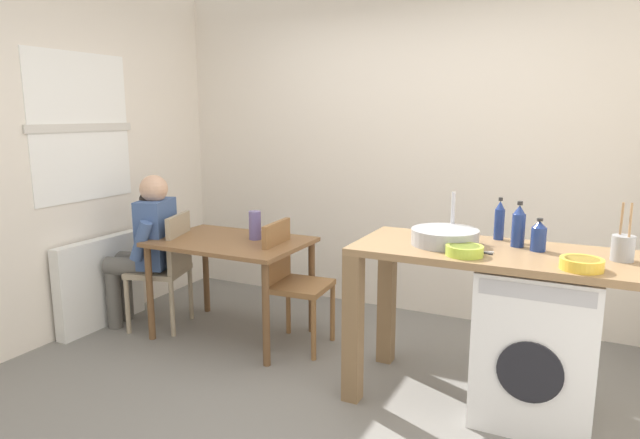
# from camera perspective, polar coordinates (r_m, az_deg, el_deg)

# --- Properties ---
(ground_plane) EXTENTS (5.46, 5.46, 0.00)m
(ground_plane) POSITION_cam_1_polar(r_m,az_deg,el_deg) (3.43, -0.76, -18.00)
(ground_plane) COLOR slate
(wall_back) EXTENTS (4.60, 0.10, 2.70)m
(wall_back) POSITION_cam_1_polar(r_m,az_deg,el_deg) (4.64, 9.13, 6.98)
(wall_back) COLOR silver
(wall_back) RESTS_ON ground_plane
(wall_window_side) EXTENTS (0.12, 3.80, 2.70)m
(wall_window_side) POSITION_cam_1_polar(r_m,az_deg,el_deg) (4.43, -26.56, 5.83)
(wall_window_side) COLOR silver
(wall_window_side) RESTS_ON ground_plane
(radiator) EXTENTS (0.10, 0.80, 0.70)m
(radiator) POSITION_cam_1_polar(r_m,az_deg,el_deg) (4.69, -21.67, -6.06)
(radiator) COLOR white
(radiator) RESTS_ON ground_plane
(dining_table) EXTENTS (1.10, 0.76, 0.74)m
(dining_table) POSITION_cam_1_polar(r_m,az_deg,el_deg) (4.14, -9.15, -3.40)
(dining_table) COLOR brown
(dining_table) RESTS_ON ground_plane
(chair_person_seat) EXTENTS (0.50, 0.50, 0.90)m
(chair_person_seat) POSITION_cam_1_polar(r_m,az_deg,el_deg) (4.45, -15.48, -4.46)
(chair_person_seat) COLOR gray
(chair_person_seat) RESTS_ON ground_plane
(chair_opposite) EXTENTS (0.43, 0.43, 0.90)m
(chair_opposite) POSITION_cam_1_polar(r_m,az_deg,el_deg) (3.97, -3.07, -5.94)
(chair_opposite) COLOR olive
(chair_opposite) RESTS_ON ground_plane
(seated_person) EXTENTS (0.56, 0.54, 1.20)m
(seated_person) POSITION_cam_1_polar(r_m,az_deg,el_deg) (4.48, -17.46, -2.31)
(seated_person) COLOR #595651
(seated_person) RESTS_ON ground_plane
(kitchen_counter) EXTENTS (1.50, 0.68, 0.92)m
(kitchen_counter) POSITION_cam_1_polar(r_m,az_deg,el_deg) (3.26, 13.47, -5.33)
(kitchen_counter) COLOR olive
(kitchen_counter) RESTS_ON ground_plane
(washing_machine) EXTENTS (0.60, 0.61, 0.86)m
(washing_machine) POSITION_cam_1_polar(r_m,az_deg,el_deg) (3.30, 21.38, -11.67)
(washing_machine) COLOR white
(washing_machine) RESTS_ON ground_plane
(sink_basin) EXTENTS (0.38, 0.38, 0.09)m
(sink_basin) POSITION_cam_1_polar(r_m,az_deg,el_deg) (3.22, 12.73, -1.76)
(sink_basin) COLOR #9EA0A5
(sink_basin) RESTS_ON kitchen_counter
(tap) EXTENTS (0.02, 0.02, 0.28)m
(tap) POSITION_cam_1_polar(r_m,az_deg,el_deg) (3.38, 13.52, 0.42)
(tap) COLOR #B2B2B7
(tap) RESTS_ON kitchen_counter
(bottle_tall_green) EXTENTS (0.06, 0.06, 0.25)m
(bottle_tall_green) POSITION_cam_1_polar(r_m,az_deg,el_deg) (3.43, 18.00, -0.11)
(bottle_tall_green) COLOR navy
(bottle_tall_green) RESTS_ON kitchen_counter
(bottle_squat_brown) EXTENTS (0.07, 0.07, 0.26)m
(bottle_squat_brown) POSITION_cam_1_polar(r_m,az_deg,el_deg) (3.28, 19.77, -0.66)
(bottle_squat_brown) COLOR navy
(bottle_squat_brown) RESTS_ON kitchen_counter
(bottle_clear_small) EXTENTS (0.08, 0.08, 0.18)m
(bottle_clear_small) POSITION_cam_1_polar(r_m,az_deg,el_deg) (3.22, 21.61, -1.61)
(bottle_clear_small) COLOR navy
(bottle_clear_small) RESTS_ON kitchen_counter
(mixing_bowl) EXTENTS (0.20, 0.20, 0.05)m
(mixing_bowl) POSITION_cam_1_polar(r_m,az_deg,el_deg) (3.00, 14.66, -3.06)
(mixing_bowl) COLOR #A8C63D
(mixing_bowl) RESTS_ON kitchen_counter
(utensil_crock) EXTENTS (0.11, 0.11, 0.30)m
(utensil_crock) POSITION_cam_1_polar(r_m,az_deg,el_deg) (3.19, 28.75, -2.53)
(utensil_crock) COLOR gray
(utensil_crock) RESTS_ON kitchen_counter
(colander) EXTENTS (0.20, 0.20, 0.06)m
(colander) POSITION_cam_1_polar(r_m,az_deg,el_deg) (2.93, 25.35, -4.11)
(colander) COLOR gold
(colander) RESTS_ON kitchen_counter
(vase) EXTENTS (0.09, 0.09, 0.21)m
(vase) POSITION_cam_1_polar(r_m,az_deg,el_deg) (4.10, -6.72, -0.59)
(vase) COLOR slate
(vase) RESTS_ON dining_table
(scissors) EXTENTS (0.15, 0.06, 0.01)m
(scissors) POSITION_cam_1_polar(r_m,az_deg,el_deg) (3.10, 16.09, -3.22)
(scissors) COLOR #B2B2B7
(scissors) RESTS_ON kitchen_counter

